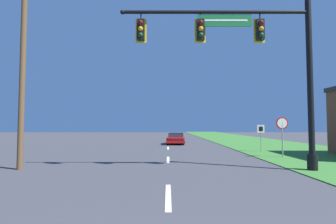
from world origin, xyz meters
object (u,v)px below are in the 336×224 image
Objects in this scene: car_ahead at (176,139)px; utility_pole_near at (23,50)px; stop_sign at (282,128)px; route_sign_post at (261,132)px; signal_mast at (258,59)px.

car_ahead is 0.42× the size of utility_pole_near.
utility_pole_near is (-13.97, -4.39, 3.70)m from stop_sign.
route_sign_post is 0.19× the size of utility_pole_near.
car_ahead is 19.08m from utility_pole_near.
car_ahead is at bearing 65.34° from utility_pole_near.
signal_mast is at bearing -79.50° from car_ahead.
signal_mast is 10.89m from utility_pole_near.
utility_pole_near reaches higher than stop_sign.
signal_mast is 17.98m from car_ahead.
signal_mast is 3.52× the size of stop_sign.
utility_pole_near is at bearing -150.20° from route_sign_post.
car_ahead is (-3.18, 17.13, -4.42)m from signal_mast.
utility_pole_near is at bearing -114.66° from car_ahead.
stop_sign is at bearing -88.67° from route_sign_post.
utility_pole_near reaches higher than car_ahead.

